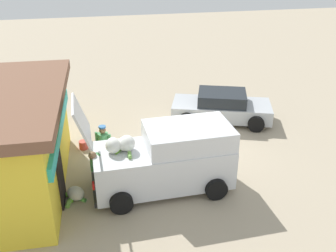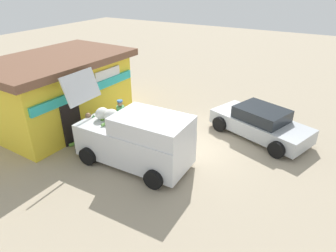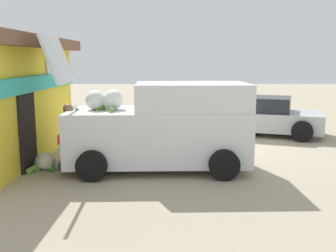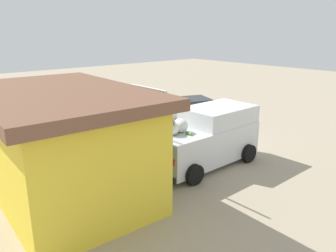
% 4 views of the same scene
% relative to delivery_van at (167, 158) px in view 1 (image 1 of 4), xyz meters
% --- Properties ---
extents(ground_plane, '(60.00, 60.00, 0.00)m').
position_rel_delivery_van_xyz_m(ground_plane, '(2.08, -1.25, -1.01)').
color(ground_plane, tan).
extents(delivery_van, '(2.17, 4.55, 3.08)m').
position_rel_delivery_van_xyz_m(delivery_van, '(0.00, 0.00, 0.00)').
color(delivery_van, silver).
rests_on(delivery_van, ground_plane).
extents(parked_sedan, '(3.18, 4.49, 1.29)m').
position_rel_delivery_van_xyz_m(parked_sedan, '(4.28, -3.36, -0.40)').
color(parked_sedan, '#B2B7BC').
rests_on(parked_sedan, ground_plane).
extents(vendor_standing, '(0.47, 0.50, 1.62)m').
position_rel_delivery_van_xyz_m(vendor_standing, '(1.42, 1.80, -0.09)').
color(vendor_standing, navy).
rests_on(vendor_standing, ground_plane).
extents(customer_bending, '(0.66, 0.73, 1.55)m').
position_rel_delivery_van_xyz_m(customer_bending, '(0.07, 1.94, -0.08)').
color(customer_bending, '#4C4C51').
rests_on(customer_bending, ground_plane).
extents(unloaded_banana_pile, '(0.81, 0.71, 0.38)m').
position_rel_delivery_van_xyz_m(unloaded_banana_pile, '(-0.03, 2.79, -0.84)').
color(unloaded_banana_pile, silver).
rests_on(unloaded_banana_pile, ground_plane).
extents(paint_bucket, '(0.33, 0.33, 0.31)m').
position_rel_delivery_van_xyz_m(paint_bucket, '(3.02, 2.49, -0.86)').
color(paint_bucket, '#BF3F33').
rests_on(paint_bucket, ground_plane).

